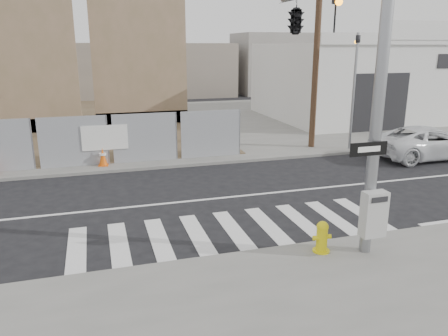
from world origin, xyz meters
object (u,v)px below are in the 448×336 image
object	(u,v)px
signal_pole	(319,45)
suv	(429,142)
traffic_cone_d	(103,157)
fire_hydrant	(322,237)
auto_shop	(362,80)

from	to	relation	value
signal_pole	suv	xyz separation A→B (m)	(8.08, 4.51, -4.08)
signal_pole	traffic_cone_d	world-z (taller)	signal_pole
signal_pole	fire_hydrant	world-z (taller)	signal_pole
suv	auto_shop	bearing A→B (deg)	-17.89
signal_pole	traffic_cone_d	distance (m)	9.84
signal_pole	auto_shop	xyz separation A→B (m)	(11.50, 15.01, -2.25)
signal_pole	suv	bearing A→B (deg)	29.14
auto_shop	traffic_cone_d	world-z (taller)	auto_shop
auto_shop	fire_hydrant	bearing A→B (deg)	-125.51
signal_pole	auto_shop	world-z (taller)	signal_pole
auto_shop	fire_hydrant	size ratio (longest dim) A/B	15.94
signal_pole	traffic_cone_d	bearing A→B (deg)	129.56
fire_hydrant	signal_pole	bearing A→B (deg)	84.36
signal_pole	traffic_cone_d	xyz separation A→B (m)	(-5.63, 6.82, -4.30)
signal_pole	auto_shop	size ratio (longest dim) A/B	0.58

